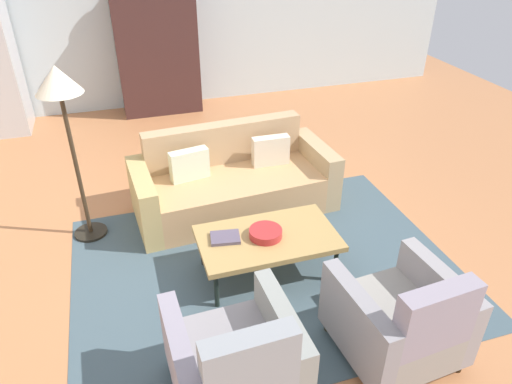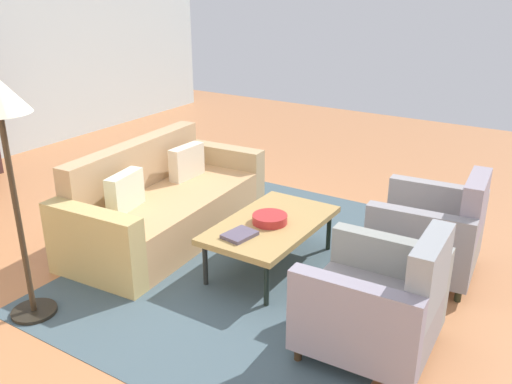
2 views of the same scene
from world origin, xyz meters
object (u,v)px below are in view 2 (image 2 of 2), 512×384
Objects in this scene: coffee_table at (271,226)px; book_stack at (240,235)px; couch at (161,205)px; armchair_left at (381,306)px; fruit_bowl at (270,219)px; floor_lamp at (1,118)px; armchair_right at (434,235)px.

book_stack reaches higher than coffee_table.
armchair_left reaches higher than couch.
armchair_left is at bearing 72.12° from couch.
armchair_left is 3.07× the size of fruit_bowl.
floor_lamp is (-1.16, 1.02, 1.02)m from book_stack.
armchair_left is at bearing 175.39° from armchair_right.
floor_lamp reaches higher than coffee_table.
armchair_right reaches higher than book_stack.
coffee_table is at bearing -10.40° from book_stack.
fruit_bowl is at bearing -36.00° from floor_lamp.
armchair_left and armchair_right have the same top height.
armchair_left reaches higher than coffee_table.
fruit_bowl is at bearing -10.99° from book_stack.
fruit_bowl is at bearing 85.55° from couch.
armchair_right is 1.57m from book_stack.
armchair_right is at bearing -61.80° from fruit_bowl.
couch is at bearing 99.95° from armchair_right.
armchair_left is 1.00× the size of armchair_right.
floor_lamp is (-0.92, 2.25, 1.10)m from armchair_left.
book_stack is at bearing 68.61° from couch.
floor_lamp is at bearing 128.67° from armchair_right.
armchair_right reaches higher than fruit_bowl.
coffee_table is 0.07m from fruit_bowl.
book_stack is at bearing -41.47° from floor_lamp.
armchair_left is at bearing -116.35° from fruit_bowl.
floor_lamp is at bearing 109.99° from armchair_left.
floor_lamp reaches higher than couch.
couch is 7.52× the size of fruit_bowl.
couch is at bearing 89.31° from fruit_bowl.
floor_lamp is at bearing 144.36° from coffee_table.
fruit_bowl is at bearing 61.45° from armchair_left.
armchair_right is 3.07× the size of fruit_bowl.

